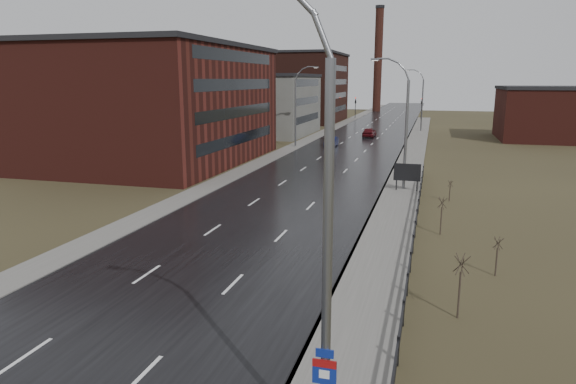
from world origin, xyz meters
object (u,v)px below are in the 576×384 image
Objects in this scene: car_far at (369,133)px; billboard at (407,173)px; car_near at (331,142)px; streetlight_main at (314,232)px.

billboard is at bearing 102.99° from car_far.
car_near is (-12.13, 28.43, -1.02)m from billboard.
billboard reaches higher than car_near.
streetlight_main reaches higher than billboard.
car_near is (-11.51, 61.49, -5.36)m from streetlight_main.
streetlight_main is at bearing -91.09° from billboard.
car_far is at bearing 101.16° from billboard.
billboard reaches higher than car_far.
billboard is 0.60× the size of car_near.
streetlight_main is at bearing -80.40° from car_near.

